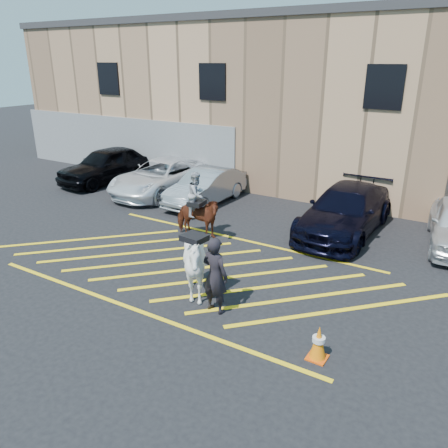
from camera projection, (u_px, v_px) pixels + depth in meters
The scene contains 11 objects.
ground at pixel (202, 265), 12.48m from camera, with size 90.00×90.00×0.00m, color black.
car_black_suv at pixel (107, 165), 20.59m from camera, with size 1.94×4.82×1.64m, color black.
car_white_pickup at pixel (162, 177), 18.91m from camera, with size 2.42×5.25×1.46m, color white.
car_silver_sedan at pixel (206, 187), 17.57m from camera, with size 1.46×4.18×1.38m, color gray.
car_blue_suv at pixel (346, 210), 14.57m from camera, with size 2.15×5.29×1.53m, color black.
handler at pixel (215, 275), 9.88m from camera, with size 0.67×0.44×1.84m, color black.
warehouse at pixel (340, 100), 20.80m from camera, with size 32.42×10.20×7.30m.
hatching_zone at pixel (196, 268), 12.23m from camera, with size 12.60×5.12×0.01m.
mounted_bay at pixel (197, 212), 14.04m from camera, with size 1.75×0.94×2.21m.
saddled_white at pixel (195, 265), 10.41m from camera, with size 1.63×1.79×1.80m.
traffic_cone at pixel (318, 342), 8.45m from camera, with size 0.39×0.39×0.73m.
Camera 1 is at (6.34, -9.32, 5.51)m, focal length 35.00 mm.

